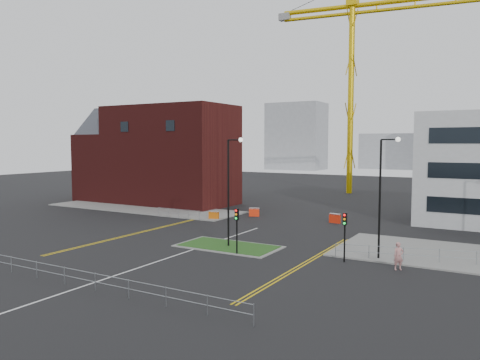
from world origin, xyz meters
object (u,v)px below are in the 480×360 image
object	(u,v)px
tower_crane	(388,46)
pedestrian	(399,256)
streetlamp_island	(231,183)
traffic_light_island	(237,222)

from	to	relation	value
tower_crane	pedestrian	world-z (taller)	tower_crane
streetlamp_island	pedestrian	world-z (taller)	streetlamp_island
streetlamp_island	traffic_light_island	xyz separation A→B (m)	(1.78, -2.02, -2.85)
tower_crane	pedestrian	size ratio (longest dim) A/B	27.30
tower_crane	traffic_light_island	xyz separation A→B (m)	(0.08, -49.80, -22.36)
traffic_light_island	tower_crane	bearing A→B (deg)	90.09
pedestrian	traffic_light_island	bearing A→B (deg)	153.58
traffic_light_island	pedestrian	world-z (taller)	traffic_light_island
traffic_light_island	pedestrian	bearing A→B (deg)	8.68
streetlamp_island	traffic_light_island	bearing A→B (deg)	-48.59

